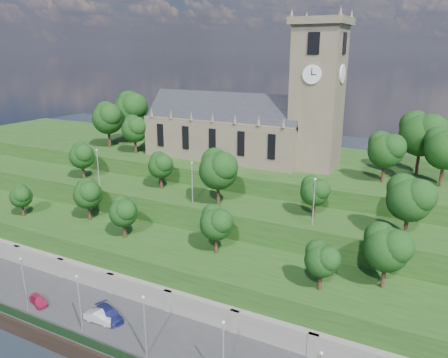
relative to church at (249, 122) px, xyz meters
The scene contains 16 objects.
promenade 45.42m from the church, 91.13° to the right, with size 160.00×12.00×2.00m, color #2D2D30.
quay_wall 50.78m from the church, 90.98° to the right, with size 160.00×0.50×2.20m, color black.
fence 49.57m from the church, 91.00° to the right, with size 160.00×0.10×1.20m, color black.
retaining_wall 39.48m from the church, 91.33° to the right, with size 160.00×2.10×5.00m.
embankment_lower 33.57m from the church, 91.61° to the right, with size 160.00×12.00×8.00m, color #1D3E14.
embankment_upper 23.71m from the church, 92.66° to the right, with size 160.00×10.00×12.00m, color #1D3E14.
hilltop 15.57m from the church, 101.11° to the left, with size 160.00×32.00×15.00m, color #1D3E14.
church is the anchor object (origin of this frame).
trees_lower 29.56m from the church, 79.36° to the right, with size 64.57×8.78×8.14m.
trees_upper 19.95m from the church, 70.76° to the right, with size 63.82×8.30×9.16m.
trees_hilltop 2.13m from the church, 168.55° to the right, with size 74.13×16.36×12.00m.
lamp_posts_promenade 46.42m from the church, 93.67° to the right, with size 60.36×0.36×7.84m.
lamp_posts_upper 21.02m from the church, 92.26° to the right, with size 40.36×0.36×6.94m.
car_left 48.02m from the church, 106.80° to the right, with size 1.50×3.74×1.27m, color #A61B43.
car_middle 45.53m from the church, 93.03° to the right, with size 1.54×4.41×1.45m, color #A3A2A7.
car_right 44.57m from the church, 92.21° to the right, with size 2.04×5.03×1.46m, color navy.
Camera 1 is at (35.64, -31.01, 35.85)m, focal length 35.00 mm.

